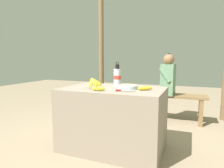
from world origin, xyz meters
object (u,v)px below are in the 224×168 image
object	(u,v)px
banana_bunch_ripe	(94,82)
serving_bowl	(128,87)
water_bottle	(117,77)
loose_banana_side	(145,88)
seated_vendor	(165,82)
banana_bunch_green	(127,89)
knife	(122,90)
loose_banana_front	(98,89)
support_post_near	(101,42)
wooden_bench	(152,97)

from	to	relation	value
banana_bunch_ripe	serving_bowl	size ratio (longest dim) A/B	1.22
water_bottle	loose_banana_side	bearing A→B (deg)	-30.59
seated_vendor	banana_bunch_green	bearing A→B (deg)	-0.07
serving_bowl	banana_bunch_ripe	bearing A→B (deg)	-169.17
banana_bunch_ripe	knife	xyz separation A→B (m)	(0.38, -0.11, -0.05)
water_bottle	banana_bunch_green	distance (m)	1.18
loose_banana_front	support_post_near	size ratio (longest dim) A/B	0.05
banana_bunch_ripe	banana_bunch_green	distance (m)	1.41
wooden_bench	water_bottle	bearing A→B (deg)	-101.34
loose_banana_side	support_post_near	xyz separation A→B (m)	(-1.32, 1.75, 0.65)
support_post_near	loose_banana_side	bearing A→B (deg)	-52.90
banana_bunch_green	support_post_near	world-z (taller)	support_post_near
water_bottle	support_post_near	xyz separation A→B (m)	(-0.93, 1.51, 0.56)
banana_bunch_ripe	seated_vendor	size ratio (longest dim) A/B	0.24
wooden_bench	support_post_near	bearing A→B (deg)	160.62
banana_bunch_ripe	water_bottle	bearing A→B (deg)	56.96
loose_banana_front	loose_banana_side	world-z (taller)	same
knife	loose_banana_front	bearing A→B (deg)	174.59
water_bottle	loose_banana_side	distance (m)	0.47
seated_vendor	support_post_near	size ratio (longest dim) A/B	0.41
water_bottle	knife	size ratio (longest dim) A/B	1.56
loose_banana_front	support_post_near	xyz separation A→B (m)	(-0.89, 1.97, 0.65)
loose_banana_front	banana_bunch_ripe	bearing A→B (deg)	128.27
banana_bunch_ripe	seated_vendor	bearing A→B (deg)	65.61
banana_bunch_ripe	serving_bowl	distance (m)	0.39
loose_banana_side	wooden_bench	distance (m)	1.40
banana_bunch_ripe	wooden_bench	xyz separation A→B (m)	(0.40, 1.39, -0.39)
knife	banana_bunch_ripe	bearing A→B (deg)	142.50
support_post_near	serving_bowl	bearing A→B (deg)	-56.71
serving_bowl	water_bottle	world-z (taller)	water_bottle
banana_bunch_ripe	support_post_near	size ratio (longest dim) A/B	0.10
loose_banana_front	knife	distance (m)	0.25
banana_bunch_green	knife	bearing A→B (deg)	-73.70
banana_bunch_ripe	loose_banana_side	size ratio (longest dim) A/B	1.69
water_bottle	seated_vendor	world-z (taller)	seated_vendor
water_bottle	serving_bowl	bearing A→B (deg)	-44.96
support_post_near	knife	bearing A→B (deg)	-59.36
loose_banana_front	support_post_near	world-z (taller)	support_post_near
wooden_bench	banana_bunch_green	bearing A→B (deg)	179.96
loose_banana_front	support_post_near	bearing A→B (deg)	114.24
loose_banana_side	wooden_bench	world-z (taller)	loose_banana_side
banana_bunch_ripe	water_bottle	xyz separation A→B (m)	(0.18, 0.27, 0.05)
loose_banana_side	wooden_bench	bearing A→B (deg)	97.43
seated_vendor	knife	bearing A→B (deg)	83.24
banana_bunch_ripe	banana_bunch_green	size ratio (longest dim) A/B	1.12
loose_banana_side	water_bottle	bearing A→B (deg)	149.41
seated_vendor	banana_bunch_green	distance (m)	0.69
knife	support_post_near	xyz separation A→B (m)	(-1.12, 1.90, 0.66)
serving_bowl	loose_banana_side	size ratio (longest dim) A/B	1.39
loose_banana_side	support_post_near	size ratio (longest dim) A/B	0.06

